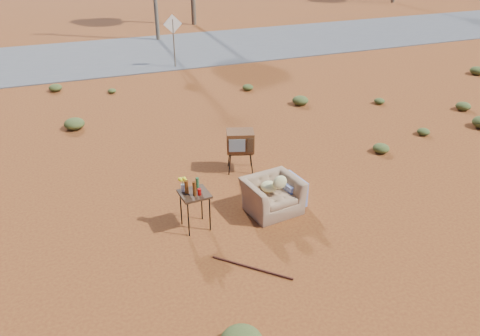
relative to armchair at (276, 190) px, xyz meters
name	(u,v)px	position (x,y,z in m)	size (l,w,h in m)	color
ground	(252,222)	(-0.67, -0.31, -0.46)	(140.00, 140.00, 0.00)	brown
highway	(128,54)	(-0.67, 14.69, -0.44)	(140.00, 7.00, 0.04)	#565659
armchair	(276,190)	(0.00, 0.00, 0.00)	(1.38, 0.99, 0.97)	#8E6B4D
tv_unit	(240,142)	(-0.05, 1.92, 0.32)	(0.77, 0.69, 1.04)	black
side_table	(192,191)	(-1.82, -0.02, 0.37)	(0.59, 0.59, 1.11)	#372114
rusty_bar	(252,268)	(-1.23, -1.64, -0.43)	(0.04, 0.04, 1.53)	#471B13
road_sign	(173,31)	(0.83, 11.69, 1.05)	(0.78, 0.06, 2.19)	brown
scrub_patch	(162,140)	(-1.50, 4.10, -0.32)	(17.49, 8.07, 0.33)	#475425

